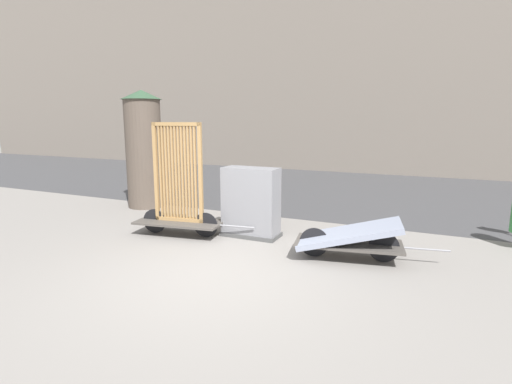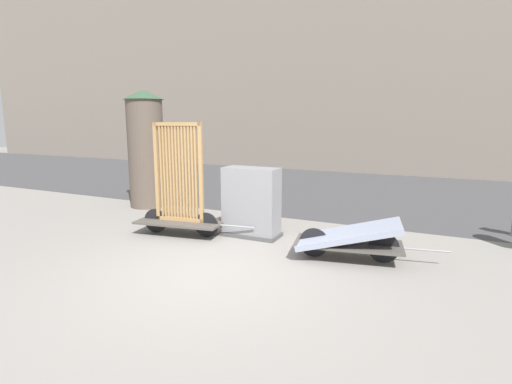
% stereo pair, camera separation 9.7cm
% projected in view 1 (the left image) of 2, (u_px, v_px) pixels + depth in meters
% --- Properties ---
extents(ground_plane, '(60.00, 60.00, 0.00)m').
position_uv_depth(ground_plane, '(213.00, 275.00, 6.01)').
color(ground_plane, gray).
extents(road_strip, '(56.00, 8.75, 0.01)m').
position_uv_depth(road_strip, '(338.00, 189.00, 13.29)').
color(road_strip, '#424244').
rests_on(road_strip, ground_plane).
extents(building_facade, '(48.00, 4.00, 12.79)m').
position_uv_depth(building_facade, '(376.00, 26.00, 17.83)').
color(building_facade, slate).
rests_on(building_facade, ground_plane).
extents(bike_cart_with_bedframe, '(2.48, 1.02, 2.26)m').
position_uv_depth(bike_cart_with_bedframe, '(179.00, 198.00, 7.96)').
color(bike_cart_with_bedframe, '#4C4742').
rests_on(bike_cart_with_bedframe, ground_plane).
extents(bike_cart_with_mattress, '(2.48, 1.12, 0.70)m').
position_uv_depth(bike_cart_with_mattress, '(349.00, 237.00, 6.64)').
color(bike_cart_with_mattress, '#4C4742').
rests_on(bike_cart_with_mattress, ground_plane).
extents(utility_cabinet, '(1.16, 0.55, 1.38)m').
position_uv_depth(utility_cabinet, '(251.00, 204.00, 7.91)').
color(utility_cabinet, '#4C4C4C').
rests_on(utility_cabinet, ground_plane).
extents(advertising_column, '(1.04, 1.04, 3.05)m').
position_uv_depth(advertising_column, '(144.00, 148.00, 10.46)').
color(advertising_column, brown).
rests_on(advertising_column, ground_plane).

